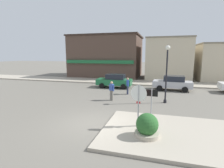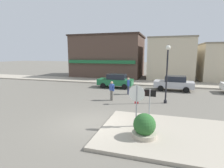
{
  "view_description": "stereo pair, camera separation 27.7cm",
  "coord_description": "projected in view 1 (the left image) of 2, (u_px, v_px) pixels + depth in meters",
  "views": [
    {
      "loc": [
        3.51,
        -8.58,
        3.8
      ],
      "look_at": [
        -0.12,
        4.5,
        1.5
      ],
      "focal_mm": 28.0,
      "sensor_mm": 36.0,
      "label": 1
    },
    {
      "loc": [
        3.78,
        -8.5,
        3.8
      ],
      "look_at": [
        -0.12,
        4.5,
        1.5
      ],
      "focal_mm": 28.0,
      "sensor_mm": 36.0,
      "label": 2
    }
  ],
  "objects": [
    {
      "name": "building_storefront_left_near",
      "position": [
        168.0,
        59.0,
        27.21
      ],
      "size": [
        6.54,
        7.21,
        6.26
      ],
      "color": "beige",
      "rests_on": "ground"
    },
    {
      "name": "kerb_far",
      "position": [
        133.0,
        82.0,
        23.73
      ],
      "size": [
        80.0,
        4.0,
        0.15
      ],
      "primitive_type": "cube",
      "color": "#A89E8C",
      "rests_on": "ground"
    },
    {
      "name": "pedestrian_crossing_far",
      "position": [
        128.0,
        85.0,
        16.78
      ],
      "size": [
        0.31,
        0.55,
        1.61
      ],
      "color": "#2D334C",
      "rests_on": "ground"
    },
    {
      "name": "parked_car_second",
      "position": [
        173.0,
        83.0,
        18.67
      ],
      "size": [
        4.1,
        2.06,
        1.56
      ],
      "color": "#B7B7BC",
      "rests_on": "ground"
    },
    {
      "name": "building_corner_shop",
      "position": [
        107.0,
        56.0,
        30.54
      ],
      "size": [
        11.59,
        8.94,
        6.94
      ],
      "color": "brown",
      "rests_on": "ground"
    },
    {
      "name": "parked_car_nearest",
      "position": [
        115.0,
        81.0,
        20.2
      ],
      "size": [
        4.02,
        1.93,
        1.56
      ],
      "color": "#1E6B3D",
      "rests_on": "ground"
    },
    {
      "name": "stop_sign",
      "position": [
        138.0,
        100.0,
        8.83
      ],
      "size": [
        0.82,
        0.09,
        2.3
      ],
      "color": "#9E9EA3",
      "rests_on": "ground"
    },
    {
      "name": "pedestrian_crossing_near",
      "position": [
        112.0,
        90.0,
        14.53
      ],
      "size": [
        0.53,
        0.37,
        1.61
      ],
      "color": "gray",
      "rests_on": "ground"
    },
    {
      "name": "ground_plane",
      "position": [
        93.0,
        124.0,
        9.71
      ],
      "size": [
        160.0,
        160.0,
        0.0
      ],
      "primitive_type": "plane",
      "color": "#6B665B"
    },
    {
      "name": "lamp_post",
      "position": [
        167.0,
        66.0,
        13.41
      ],
      "size": [
        0.36,
        0.36,
        4.54
      ],
      "color": "black",
      "rests_on": "ground"
    },
    {
      "name": "one_way_sign",
      "position": [
        151.0,
        104.0,
        8.88
      ],
      "size": [
        0.6,
        0.08,
        2.1
      ],
      "color": "#9E9EA3",
      "rests_on": "ground"
    },
    {
      "name": "planter",
      "position": [
        147.0,
        128.0,
        7.82
      ],
      "size": [
        1.1,
        1.1,
        1.23
      ],
      "color": "#ADA38E",
      "rests_on": "ground"
    },
    {
      "name": "sidewalk_corner",
      "position": [
        169.0,
        133.0,
        8.35
      ],
      "size": [
        6.4,
        4.8,
        0.15
      ],
      "primitive_type": "cube",
      "color": "#A89E8C",
      "rests_on": "ground"
    }
  ]
}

